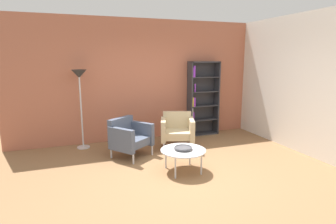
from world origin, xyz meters
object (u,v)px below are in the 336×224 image
Objects in this scene: armchair_spare_guest at (177,129)px; coffee_table_low at (183,151)px; decorative_bowl at (183,148)px; armchair_by_bookshelf at (129,136)px; bookshelf_tall at (201,99)px; floor_lamp_torchiere at (80,83)px.

coffee_table_low is at bearing -88.04° from armchair_spare_guest.
armchair_spare_guest is at bearing 72.74° from decorative_bowl.
decorative_bowl is 1.31m from armchair_by_bookshelf.
bookshelf_tall is 1.39m from armchair_spare_guest.
armchair_by_bookshelf is at bearing 123.82° from decorative_bowl.
floor_lamp_torchiere is (-1.60, 1.96, 1.01)m from decorative_bowl.
armchair_by_bookshelf and armchair_spare_guest have the same top height.
coffee_table_low is 0.06m from decorative_bowl.
decorative_bowl is at bearing -50.83° from floor_lamp_torchiere.
armchair_by_bookshelf is (-0.73, 1.09, 0.04)m from coffee_table_low.
armchair_spare_guest is (1.13, 0.20, 0.00)m from armchair_by_bookshelf.
armchair_spare_guest is (0.40, 1.29, -0.02)m from decorative_bowl.
bookshelf_tall reaches higher than decorative_bowl.
coffee_table_low is at bearing -90.00° from decorative_bowl.
floor_lamp_torchiere is at bearing -177.27° from bookshelf_tall.
armchair_spare_guest reaches higher than coffee_table_low.
floor_lamp_torchiere is (-2.00, 0.67, 1.03)m from armchair_spare_guest.
decorative_bowl is 0.36× the size of armchair_spare_guest.
coffee_table_low is at bearing -123.39° from bookshelf_tall.
bookshelf_tall is at bearing 56.61° from decorative_bowl.
coffee_table_low is 0.84× the size of armchair_by_bookshelf.
armchair_spare_guest is at bearing -140.44° from bookshelf_tall.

